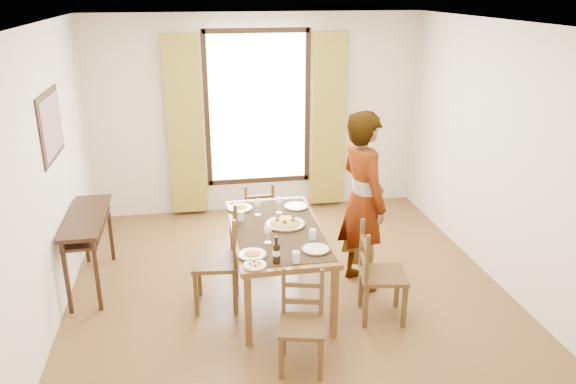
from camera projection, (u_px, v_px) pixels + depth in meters
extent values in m
plane|color=#57371B|center=(290.00, 295.00, 5.82)|extent=(5.00, 5.00, 0.00)
cube|color=beige|center=(257.00, 115.00, 7.66)|extent=(4.50, 0.10, 2.70)
cube|color=beige|center=(373.00, 313.00, 3.05)|extent=(4.50, 0.10, 2.70)
cube|color=beige|center=(41.00, 185.00, 4.98)|extent=(0.10, 5.00, 2.70)
cube|color=beige|center=(507.00, 159.00, 5.72)|extent=(0.10, 5.00, 2.70)
cube|color=white|center=(290.00, 22.00, 4.88)|extent=(4.50, 5.00, 0.04)
cube|color=white|center=(258.00, 108.00, 7.60)|extent=(1.30, 0.04, 2.00)
cube|color=olive|center=(185.00, 127.00, 7.45)|extent=(0.48, 0.10, 2.40)
cube|color=olive|center=(328.00, 121.00, 7.77)|extent=(0.48, 0.10, 2.40)
cube|color=black|center=(51.00, 126.00, 5.40)|extent=(0.02, 0.86, 0.66)
cube|color=#CB5726|center=(52.00, 125.00, 5.40)|extent=(0.01, 0.76, 0.56)
cube|color=black|center=(86.00, 217.00, 5.77)|extent=(0.38, 1.20, 0.04)
cube|color=black|center=(87.00, 227.00, 5.81)|extent=(0.34, 1.10, 0.03)
cube|color=black|center=(67.00, 278.00, 5.38)|extent=(0.04, 0.04, 0.76)
cube|color=black|center=(85.00, 232.00, 6.39)|extent=(0.04, 0.04, 0.76)
cube|color=black|center=(97.00, 276.00, 5.42)|extent=(0.04, 0.04, 0.76)
cube|color=black|center=(110.00, 230.00, 6.44)|extent=(0.04, 0.04, 0.76)
cube|color=brown|center=(277.00, 231.00, 5.56)|extent=(0.90, 1.71, 0.05)
cube|color=black|center=(277.00, 229.00, 5.56)|extent=(0.82, 1.57, 0.01)
cube|color=brown|center=(248.00, 311.00, 4.90)|extent=(0.06, 0.06, 0.70)
cube|color=brown|center=(233.00, 235.00, 6.37)|extent=(0.06, 0.06, 0.70)
cube|color=brown|center=(334.00, 302.00, 5.02)|extent=(0.06, 0.06, 0.70)
cube|color=brown|center=(300.00, 231.00, 6.49)|extent=(0.06, 0.06, 0.70)
cube|color=#543D1C|center=(216.00, 262.00, 5.49)|extent=(0.49, 0.49, 0.04)
cube|color=#543D1C|center=(199.00, 275.00, 5.74)|extent=(0.04, 0.04, 0.47)
cube|color=#543D1C|center=(236.00, 274.00, 5.76)|extent=(0.04, 0.04, 0.47)
cube|color=#543D1C|center=(196.00, 294.00, 5.39)|extent=(0.04, 0.04, 0.47)
cube|color=#543D1C|center=(235.00, 292.00, 5.41)|extent=(0.04, 0.04, 0.47)
cube|color=#543D1C|center=(236.00, 229.00, 5.59)|extent=(0.04, 0.04, 0.52)
cube|color=#543D1C|center=(235.00, 246.00, 5.24)|extent=(0.04, 0.04, 0.52)
cube|color=#543D1C|center=(236.00, 247.00, 5.45)|extent=(0.07, 0.38, 0.05)
cube|color=#543D1C|center=(235.00, 229.00, 5.38)|extent=(0.07, 0.38, 0.05)
cube|color=#543D1C|center=(258.00, 215.00, 6.81)|extent=(0.38, 0.38, 0.04)
cube|color=#543D1C|center=(268.00, 224.00, 7.06)|extent=(0.04, 0.04, 0.40)
cube|color=#543D1C|center=(273.00, 234.00, 6.76)|extent=(0.04, 0.04, 0.40)
cube|color=#543D1C|center=(243.00, 226.00, 6.99)|extent=(0.04, 0.04, 0.40)
cube|color=#543D1C|center=(247.00, 236.00, 6.70)|extent=(0.04, 0.04, 0.40)
cube|color=#543D1C|center=(273.00, 202.00, 6.61)|extent=(0.03, 0.03, 0.44)
cube|color=#543D1C|center=(246.00, 204.00, 6.55)|extent=(0.03, 0.03, 0.44)
cube|color=#543D1C|center=(260.00, 210.00, 6.61)|extent=(0.32, 0.03, 0.04)
cube|color=#543D1C|center=(259.00, 197.00, 6.55)|extent=(0.32, 0.03, 0.04)
cube|color=#543D1C|center=(302.00, 326.00, 4.59)|extent=(0.45, 0.45, 0.04)
cube|color=#543D1C|center=(281.00, 358.00, 4.52)|extent=(0.04, 0.04, 0.40)
cube|color=#543D1C|center=(284.00, 335.00, 4.82)|extent=(0.04, 0.04, 0.40)
cube|color=#543D1C|center=(320.00, 359.00, 4.50)|extent=(0.04, 0.04, 0.40)
cube|color=#543D1C|center=(321.00, 336.00, 4.80)|extent=(0.04, 0.04, 0.40)
cube|color=#543D1C|center=(284.00, 292.00, 4.68)|extent=(0.03, 0.03, 0.44)
cube|color=#543D1C|center=(322.00, 293.00, 4.66)|extent=(0.03, 0.03, 0.44)
cube|color=#543D1C|center=(302.00, 302.00, 4.70)|extent=(0.31, 0.10, 0.04)
cube|color=#543D1C|center=(303.00, 285.00, 4.65)|extent=(0.31, 0.10, 0.04)
cube|color=#543D1C|center=(383.00, 275.00, 5.29)|extent=(0.49, 0.49, 0.04)
cube|color=#543D1C|center=(404.00, 306.00, 5.20)|extent=(0.04, 0.04, 0.45)
cube|color=#543D1C|center=(366.00, 306.00, 5.20)|extent=(0.04, 0.04, 0.45)
cube|color=#543D1C|center=(397.00, 287.00, 5.54)|extent=(0.04, 0.04, 0.45)
cube|color=#543D1C|center=(361.00, 287.00, 5.53)|extent=(0.04, 0.04, 0.45)
cube|color=#543D1C|center=(367.00, 260.00, 5.03)|extent=(0.04, 0.04, 0.50)
cube|color=#543D1C|center=(362.00, 243.00, 5.37)|extent=(0.04, 0.04, 0.50)
cube|color=#543D1C|center=(364.00, 261.00, 5.24)|extent=(0.09, 0.36, 0.05)
cube|color=#543D1C|center=(365.00, 244.00, 5.17)|extent=(0.09, 0.36, 0.05)
imported|color=#9C9EA5|center=(363.00, 201.00, 5.73)|extent=(0.89, 0.75, 1.89)
cylinder|color=silver|center=(313.00, 234.00, 5.30)|extent=(0.07, 0.07, 0.10)
cylinder|color=silver|center=(241.00, 216.00, 5.73)|extent=(0.07, 0.07, 0.10)
cylinder|color=silver|center=(296.00, 257.00, 4.86)|extent=(0.07, 0.07, 0.10)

